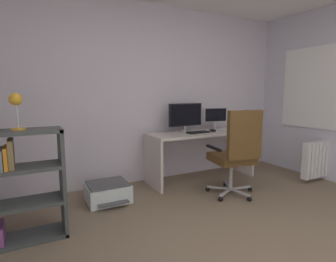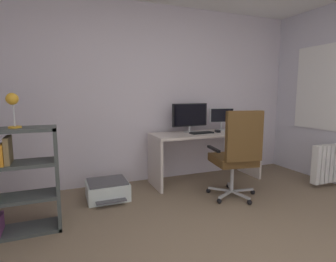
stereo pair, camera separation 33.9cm
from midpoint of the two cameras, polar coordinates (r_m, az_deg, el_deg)
The scene contains 10 objects.
wall_back at distance 3.99m, azimuth -2.41°, elevation 7.69°, with size 4.92×0.10×2.56m, color silver.
desk at distance 4.05m, azimuth 10.44°, elevation -2.87°, with size 1.63×0.57×0.73m.
monitor_main at distance 3.99m, azimuth 7.09°, elevation 3.20°, with size 0.57×0.18×0.42m.
monitor_secondary at distance 4.29m, azimuth 13.52°, elevation 2.91°, with size 0.39×0.18×0.34m.
keyboard at distance 3.90m, azimuth 9.62°, elevation -0.38°, with size 0.34×0.13×0.02m, color black.
computer_mouse at distance 4.06m, azimuth 12.83°, elevation -0.04°, with size 0.06×0.10×0.03m, color black.
office_chair at distance 3.40m, azimuth 17.20°, elevation -4.42°, with size 0.63×0.63×1.11m.
desk_lamp at distance 2.68m, azimuth -26.99°, elevation 5.27°, with size 0.11×0.11×0.31m.
printer at distance 3.46m, azimuth -9.92°, elevation -12.21°, with size 0.50×0.52×0.23m.
radiator at distance 4.57m, azimuth 33.43°, elevation -5.68°, with size 0.73×0.10×0.54m.
Camera 2 is at (-1.19, -1.31, 1.31)m, focal length 28.79 mm.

